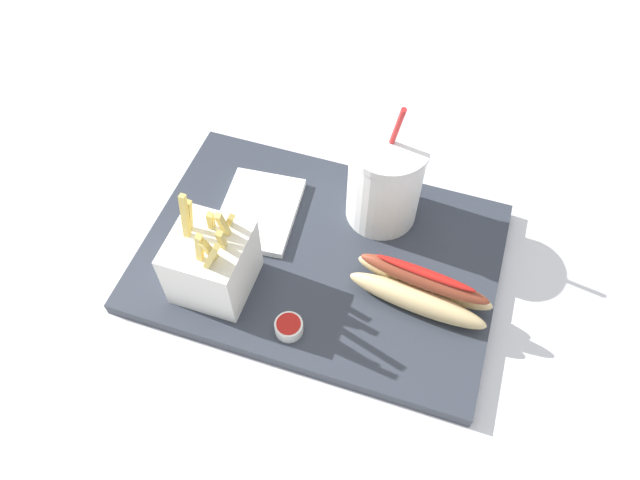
% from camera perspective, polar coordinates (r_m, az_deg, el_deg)
% --- Properties ---
extents(ground_plane, '(2.40, 2.40, 0.02)m').
position_cam_1_polar(ground_plane, '(0.82, 0.00, -2.41)').
color(ground_plane, silver).
extents(food_tray, '(0.47, 0.32, 0.02)m').
position_cam_1_polar(food_tray, '(0.80, 0.00, -1.64)').
color(food_tray, '#2D333D').
rests_on(food_tray, ground_plane).
extents(soda_cup, '(0.10, 0.10, 0.20)m').
position_cam_1_polar(soda_cup, '(0.78, 6.26, 5.71)').
color(soda_cup, white).
rests_on(soda_cup, food_tray).
extents(fries_basket, '(0.09, 0.09, 0.16)m').
position_cam_1_polar(fries_basket, '(0.74, -10.38, -2.10)').
color(fries_basket, white).
rests_on(fries_basket, food_tray).
extents(hot_dog_1, '(0.18, 0.07, 0.07)m').
position_cam_1_polar(hot_dog_1, '(0.74, 9.69, -4.62)').
color(hot_dog_1, '#E5C689').
rests_on(hot_dog_1, food_tray).
extents(ketchup_cup_1, '(0.03, 0.03, 0.02)m').
position_cam_1_polar(ketchup_cup_1, '(0.73, -3.06, -8.32)').
color(ketchup_cup_1, white).
rests_on(ketchup_cup_1, food_tray).
extents(napkin_stack, '(0.11, 0.14, 0.01)m').
position_cam_1_polar(napkin_stack, '(0.83, -5.91, 2.78)').
color(napkin_stack, white).
rests_on(napkin_stack, food_tray).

